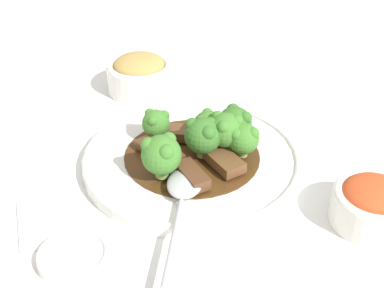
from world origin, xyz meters
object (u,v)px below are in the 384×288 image
(main_plate, at_px, (192,158))
(broccoli_floret_3, at_px, (234,123))
(beef_strip_1, at_px, (224,161))
(broccoli_floret_5, at_px, (161,154))
(beef_strip_2, at_px, (178,133))
(broccoli_floret_2, at_px, (203,135))
(beef_strip_3, at_px, (192,175))
(broccoli_floret_0, at_px, (208,126))
(broccoli_floret_1, at_px, (226,129))
(broccoli_floret_4, at_px, (156,123))
(side_bowl_kimchi, at_px, (373,203))
(sauce_dish, at_px, (73,256))
(serving_spoon, at_px, (183,190))
(broccoli_floret_6, at_px, (243,138))
(beef_strip_0, at_px, (160,151))
(side_bowl_appetizer, at_px, (140,73))

(main_plate, bearing_deg, broccoli_floret_3, -69.38)
(beef_strip_1, distance_m, broccoli_floret_5, 0.09)
(beef_strip_2, xyz_separation_m, broccoli_floret_2, (-0.05, -0.03, 0.03))
(beef_strip_3, xyz_separation_m, broccoli_floret_0, (0.09, -0.03, 0.02))
(broccoli_floret_1, xyz_separation_m, broccoli_floret_2, (-0.01, 0.03, -0.00))
(main_plate, height_order, broccoli_floret_4, broccoli_floret_4)
(main_plate, bearing_deg, broccoli_floret_0, -43.92)
(broccoli_floret_1, bearing_deg, beef_strip_2, 56.47)
(side_bowl_kimchi, height_order, sauce_dish, side_bowl_kimchi)
(beef_strip_1, bearing_deg, serving_spoon, 133.10)
(broccoli_floret_0, bearing_deg, beef_strip_3, 160.56)
(broccoli_floret_3, height_order, broccoli_floret_6, broccoli_floret_3)
(beef_strip_0, height_order, broccoli_floret_2, broccoli_floret_2)
(broccoli_floret_4, height_order, serving_spoon, broccoli_floret_4)
(main_plate, xyz_separation_m, broccoli_floret_2, (-0.01, -0.01, 0.04))
(broccoli_floret_1, relative_size, serving_spoon, 0.29)
(broccoli_floret_5, xyz_separation_m, broccoli_floret_6, (0.04, -0.11, -0.01))
(broccoli_floret_1, bearing_deg, broccoli_floret_3, -35.56)
(broccoli_floret_2, relative_size, broccoli_floret_3, 1.06)
(broccoli_floret_2, bearing_deg, broccoli_floret_6, -94.48)
(beef_strip_3, bearing_deg, side_bowl_kimchi, -109.68)
(broccoli_floret_1, bearing_deg, beef_strip_1, 170.91)
(side_bowl_kimchi, bearing_deg, beef_strip_3, 70.32)
(side_bowl_kimchi, bearing_deg, broccoli_floret_1, 49.10)
(broccoli_floret_6, bearing_deg, broccoli_floret_5, 108.52)
(broccoli_floret_4, height_order, side_bowl_appetizer, side_bowl_appetizer)
(beef_strip_1, xyz_separation_m, broccoli_floret_1, (0.03, -0.01, 0.03))
(broccoli_floret_0, bearing_deg, broccoli_floret_5, 137.50)
(broccoli_floret_2, bearing_deg, beef_strip_0, 84.12)
(beef_strip_3, bearing_deg, broccoli_floret_6, -55.82)
(main_plate, bearing_deg, beef_strip_0, 91.24)
(beef_strip_1, xyz_separation_m, serving_spoon, (-0.05, 0.06, -0.00))
(main_plate, distance_m, sauce_dish, 0.22)
(broccoli_floret_0, relative_size, broccoli_floret_1, 0.81)
(broccoli_floret_6, bearing_deg, broccoli_floret_2, 85.52)
(broccoli_floret_5, xyz_separation_m, side_bowl_kimchi, (-0.09, -0.24, -0.03))
(beef_strip_3, bearing_deg, sauce_dish, 127.14)
(beef_strip_0, relative_size, broccoli_floret_5, 1.34)
(broccoli_floret_2, relative_size, serving_spoon, 0.29)
(beef_strip_0, distance_m, broccoli_floret_3, 0.11)
(beef_strip_0, relative_size, beef_strip_1, 1.22)
(broccoli_floret_1, distance_m, broccoli_floret_4, 0.10)
(broccoli_floret_0, bearing_deg, broccoli_floret_6, -131.43)
(serving_spoon, bearing_deg, beef_strip_3, -26.02)
(beef_strip_3, relative_size, serving_spoon, 0.30)
(serving_spoon, distance_m, side_bowl_kimchi, 0.23)
(beef_strip_0, height_order, broccoli_floret_3, broccoli_floret_3)
(broccoli_floret_6, bearing_deg, side_bowl_kimchi, -132.63)
(beef_strip_1, distance_m, broccoli_floret_0, 0.06)
(sauce_dish, bearing_deg, broccoli_floret_0, -41.56)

